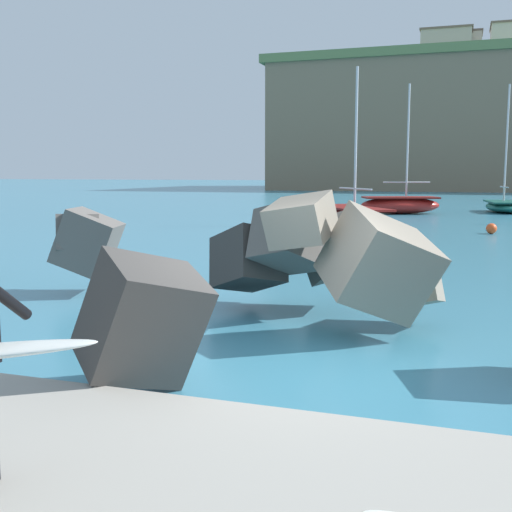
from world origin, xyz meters
The scene contains 8 objects.
ground_plane centered at (0.00, 0.00, 0.00)m, with size 400.00×400.00×0.00m, color teal.
breakwater_jetty centered at (-3.62, 1.61, 1.22)m, with size 30.27×6.80×3.58m.
boat_near_right centered at (-1.78, 31.99, 0.59)m, with size 5.28×3.66×7.84m.
boat_mid_centre centered at (4.42, 35.58, 0.44)m, with size 2.72×5.04×8.05m.
boat_mid_right centered at (-3.25, 22.89, 0.50)m, with size 5.19×6.28×7.43m.
mooring_buoy_middle centered at (3.11, 20.14, 0.22)m, with size 0.44×0.44×0.44m.
station_building_west centered at (0.43, 105.69, 22.30)m, with size 6.37×5.51×6.56m.
station_building_central centered at (-1.97, 101.28, 22.16)m, with size 8.13×6.22×6.28m.
Camera 1 is at (2.04, -7.43, 2.52)m, focal length 43.87 mm.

